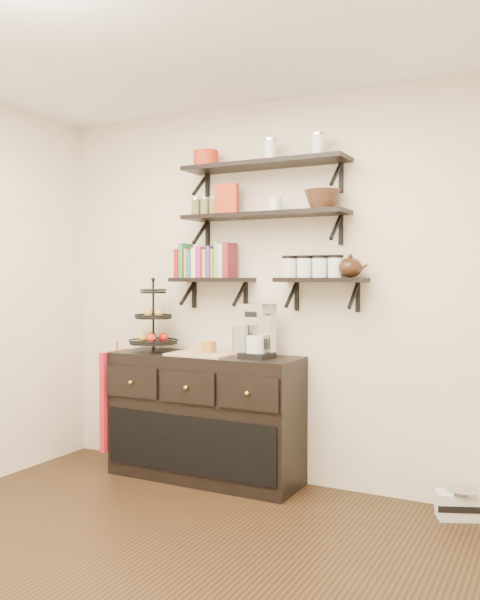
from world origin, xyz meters
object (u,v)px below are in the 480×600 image
(sideboard, at_px, (205,417))
(radio, at_px, (462,504))
(coffee_maker, at_px, (258,332))
(fruit_stand, at_px, (154,327))

(sideboard, relative_size, radio, 4.22)
(coffee_maker, bearing_deg, sideboard, -169.15)
(fruit_stand, xyz_separation_m, radio, (2.20, 0.06, -0.99))
(coffee_maker, distance_m, radio, 1.67)
(sideboard, distance_m, fruit_stand, 0.77)
(coffee_maker, relative_size, radio, 1.12)
(coffee_maker, bearing_deg, fruit_stand, -171.23)
(sideboard, height_order, fruit_stand, fruit_stand)
(sideboard, bearing_deg, radio, 2.05)
(radio, bearing_deg, coffee_maker, 158.90)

